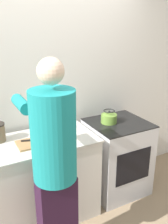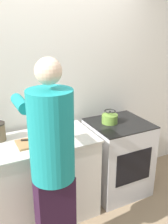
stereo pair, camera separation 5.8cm
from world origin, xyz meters
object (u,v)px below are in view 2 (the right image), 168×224
oven (118,157)px  kettle (110,118)px  knife (34,140)px  person (52,163)px  cutting_board (35,142)px

oven → kettle: 0.54m
kettle → knife: bearing=-175.0°
knife → kettle: bearing=22.7°
oven → person: size_ratio=0.51×
oven → cutting_board: cutting_board is taller
knife → cutting_board: bearing=-60.8°
oven → kettle: (-0.11, 0.05, 0.52)m
knife → kettle: size_ratio=1.38×
oven → person: person is taller
cutting_board → kettle: kettle is taller
kettle → oven: bearing=-25.3°
person → cutting_board: 0.52m
oven → knife: bearing=-178.3°
cutting_board → knife: size_ratio=1.38×
person → knife: bearing=89.8°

